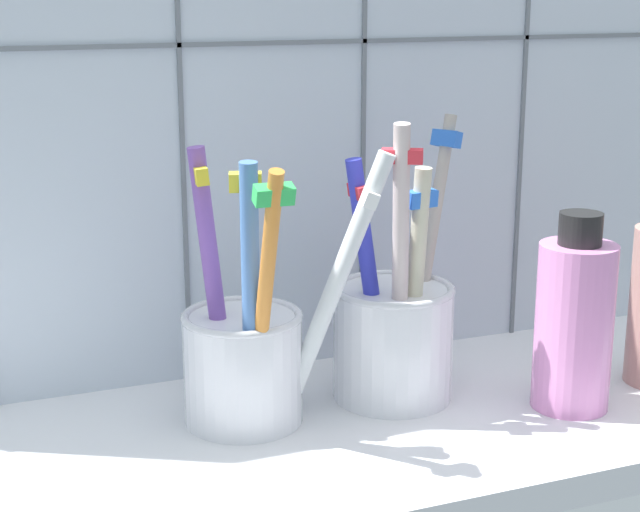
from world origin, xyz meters
The scene contains 5 objects.
counter_slab centered at (0.00, 0.00, 1.00)cm, with size 64.00×22.00×2.00cm, color silver.
tile_wall_back centered at (0.00, 12.00, 22.50)cm, with size 64.00×2.20×45.00cm.
toothbrush_cup_left centered at (-4.92, 2.65, 6.54)cm, with size 12.46×10.63×17.21cm.
toothbrush_cup_right centered at (5.10, 2.87, 6.60)cm, with size 9.54×7.83×18.43cm.
soap_bottle centered at (14.94, -2.67, 7.68)cm, with size 4.90×4.90×12.68cm.
Camera 1 is at (-22.48, -53.02, 28.21)cm, focal length 57.22 mm.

